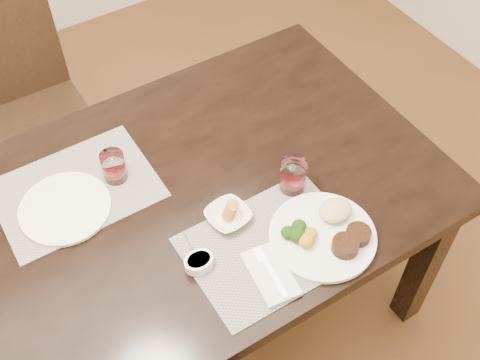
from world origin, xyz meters
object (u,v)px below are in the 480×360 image
cracker_bowl (228,216)px  chair_far (26,100)px  wine_glass_near (293,177)px  dinner_plate (328,232)px  far_plate (65,208)px  steak_knife (337,243)px

cracker_bowl → chair_far: bearing=105.0°
chair_far → wine_glass_near: 1.23m
dinner_plate → far_plate: bearing=165.7°
steak_knife → cracker_bowl: (-0.21, 0.23, 0.01)m
chair_far → wine_glass_near: chair_far is taller
chair_far → steak_knife: 1.43m
cracker_bowl → far_plate: (-0.38, 0.28, -0.01)m
cracker_bowl → far_plate: 0.47m
chair_far → far_plate: size_ratio=3.40×
chair_far → cracker_bowl: (0.29, -1.08, 0.27)m
cracker_bowl → wine_glass_near: (0.22, 0.00, 0.03)m
steak_knife → wine_glass_near: bearing=100.5°
dinner_plate → cracker_bowl: (-0.21, 0.20, -0.00)m
wine_glass_near → far_plate: size_ratio=0.40×
chair_far → wine_glass_near: bearing=-64.6°
chair_far → dinner_plate: size_ratio=3.01×
chair_far → cracker_bowl: chair_far is taller
dinner_plate → steak_knife: (0.01, -0.04, -0.01)m
dinner_plate → far_plate: (-0.59, 0.48, -0.01)m
cracker_bowl → wine_glass_near: 0.22m
wine_glass_near → chair_far: bearing=115.4°
steak_knife → far_plate: size_ratio=0.86×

